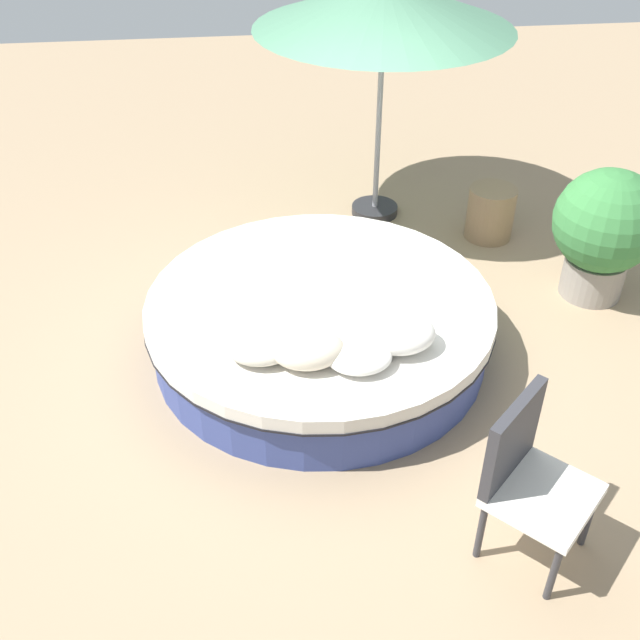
% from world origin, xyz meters
% --- Properties ---
extents(ground_plane, '(16.00, 16.00, 0.00)m').
position_xyz_m(ground_plane, '(0.00, 0.00, 0.00)').
color(ground_plane, '#9E8466').
extents(round_bed, '(2.50, 2.50, 0.46)m').
position_xyz_m(round_bed, '(0.00, 0.00, 0.24)').
color(round_bed, '#38478C').
rests_on(round_bed, ground_plane).
extents(throw_pillow_0, '(0.46, 0.39, 0.16)m').
position_xyz_m(throw_pillow_0, '(0.44, 0.58, 0.54)').
color(throw_pillow_0, beige).
rests_on(throw_pillow_0, round_bed).
extents(throw_pillow_1, '(0.46, 0.35, 0.21)m').
position_xyz_m(throw_pillow_1, '(0.15, 0.69, 0.57)').
color(throw_pillow_1, beige).
rests_on(throw_pillow_1, round_bed).
extents(throw_pillow_2, '(0.42, 0.34, 0.14)m').
position_xyz_m(throw_pillow_2, '(-0.16, 0.75, 0.53)').
color(throw_pillow_2, white).
rests_on(throw_pillow_2, round_bed).
extents(throw_pillow_3, '(0.48, 0.38, 0.22)m').
position_xyz_m(throw_pillow_3, '(-0.44, 0.59, 0.57)').
color(throw_pillow_3, white).
rests_on(throw_pillow_3, round_bed).
extents(patio_chair, '(0.72, 0.72, 0.98)m').
position_xyz_m(patio_chair, '(-0.89, 1.82, 0.56)').
color(patio_chair, '#333338').
rests_on(patio_chair, ground_plane).
extents(patio_umbrella, '(2.20, 2.20, 2.13)m').
position_xyz_m(patio_umbrella, '(-0.76, -2.04, 1.92)').
color(patio_umbrella, '#262628').
rests_on(patio_umbrella, ground_plane).
extents(planter, '(0.82, 0.82, 1.09)m').
position_xyz_m(planter, '(-2.29, -0.49, 0.61)').
color(planter, gray).
rests_on(planter, ground_plane).
extents(side_table, '(0.42, 0.42, 0.48)m').
position_xyz_m(side_table, '(-1.72, -1.49, 0.24)').
color(side_table, '#997A56').
rests_on(side_table, ground_plane).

